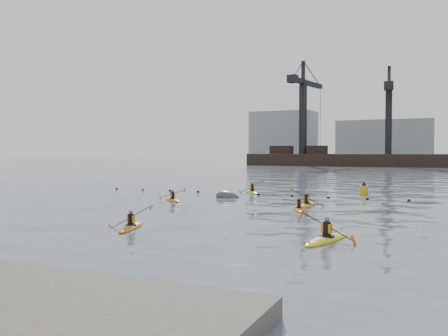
% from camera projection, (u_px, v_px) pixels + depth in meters
% --- Properties ---
extents(ground, '(400.00, 400.00, 0.00)m').
position_uv_depth(ground, '(112.00, 243.00, 19.29)').
color(ground, '#3D4C59').
rests_on(ground, ground).
extents(float_line, '(33.24, 0.73, 0.24)m').
position_uv_depth(float_line, '(276.00, 195.00, 39.97)').
color(float_line, black).
rests_on(float_line, ground).
extents(barge_pier, '(72.00, 19.30, 29.50)m').
position_uv_depth(barge_pier, '(387.00, 159.00, 119.21)').
color(barge_pier, black).
rests_on(barge_pier, ground).
extents(skyline, '(141.00, 28.00, 22.00)m').
position_uv_depth(skyline, '(408.00, 135.00, 154.51)').
color(skyline, gray).
rests_on(skyline, ground).
extents(kayaker_0, '(2.17, 3.23, 1.33)m').
position_uv_depth(kayaker_0, '(131.00, 226.00, 22.88)').
color(kayaker_0, '#C26312').
rests_on(kayaker_0, ground).
extents(kayaker_1, '(2.49, 3.71, 1.40)m').
position_uv_depth(kayaker_1, '(327.00, 238.00, 19.67)').
color(kayaker_1, yellow).
rests_on(kayaker_1, ground).
extents(kayaker_2, '(2.65, 2.45, 1.04)m').
position_uv_depth(kayaker_2, '(173.00, 200.00, 35.76)').
color(kayaker_2, orange).
rests_on(kayaker_2, ground).
extents(kayaker_3, '(2.46, 3.54, 1.40)m').
position_uv_depth(kayaker_3, '(307.00, 205.00, 32.13)').
color(kayaker_3, orange).
rests_on(kayaker_3, ground).
extents(kayaker_4, '(1.92, 3.02, 0.98)m').
position_uv_depth(kayaker_4, '(299.00, 209.00, 29.92)').
color(kayaker_4, orange).
rests_on(kayaker_4, ground).
extents(kayaker_5, '(2.58, 3.25, 1.41)m').
position_uv_depth(kayaker_5, '(252.00, 192.00, 42.46)').
color(kayaker_5, gold).
rests_on(kayaker_5, ground).
extents(mooring_buoy, '(2.47, 1.94, 1.40)m').
position_uv_depth(mooring_buoy, '(228.00, 197.00, 38.31)').
color(mooring_buoy, '#3C3F41').
rests_on(mooring_buoy, ground).
extents(nav_buoy, '(0.74, 0.74, 1.34)m').
position_uv_depth(nav_buoy, '(364.00, 190.00, 40.62)').
color(nav_buoy, gold).
rests_on(nav_buoy, ground).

